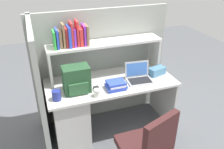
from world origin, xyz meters
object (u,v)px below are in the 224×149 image
at_px(laptop, 139,76).
at_px(paper_cup, 97,93).
at_px(computer_mouse, 97,89).
at_px(tissue_box, 157,71).
at_px(snack_canister, 57,95).
at_px(backpack, 76,80).

distance_m(laptop, paper_cup, 0.62).
bearing_deg(computer_mouse, laptop, 7.48).
distance_m(computer_mouse, tissue_box, 0.86).
distance_m(paper_cup, tissue_box, 0.92).
bearing_deg(snack_canister, laptop, 5.96).
distance_m(backpack, computer_mouse, 0.26).
bearing_deg(backpack, snack_canister, -157.20).
relative_size(laptop, tissue_box, 1.50).
xyz_separation_m(paper_cup, tissue_box, (0.88, 0.24, 0.01)).
xyz_separation_m(laptop, computer_mouse, (-0.56, -0.06, -0.03)).
height_order(backpack, snack_canister, backpack).
height_order(laptop, tissue_box, laptop).
distance_m(computer_mouse, paper_cup, 0.13).
xyz_separation_m(backpack, tissue_box, (1.07, 0.06, -0.10)).
distance_m(laptop, tissue_box, 0.30).
xyz_separation_m(laptop, paper_cup, (-0.59, -0.19, -0.01)).
xyz_separation_m(computer_mouse, tissue_box, (0.85, 0.12, 0.03)).
bearing_deg(paper_cup, tissue_box, 15.38).
xyz_separation_m(laptop, tissue_box, (0.29, 0.06, -0.00)).
relative_size(computer_mouse, paper_cup, 1.20).
relative_size(backpack, snack_canister, 2.72).
bearing_deg(laptop, backpack, -179.73).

